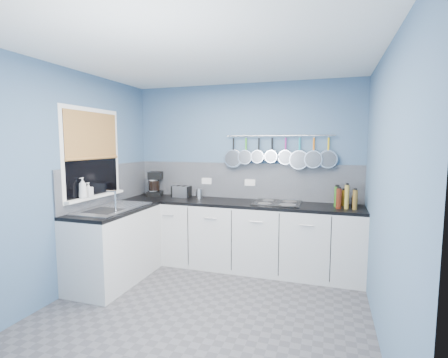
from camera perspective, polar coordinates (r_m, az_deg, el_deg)
The scene contains 45 objects.
floor at distance 3.64m, azimuth -3.07°, elevation -21.47°, with size 3.20×3.00×0.02m, color #47474C.
ceiling at distance 3.33m, azimuth -3.34°, elevation 20.66°, with size 3.20×3.00×0.02m, color white.
wall_back at distance 4.68m, azimuth 3.42°, elevation 0.93°, with size 3.20×0.02×2.50m, color #446182.
wall_front at distance 1.94m, azimuth -19.49°, elevation -6.89°, with size 3.20×0.02×2.50m, color #446182.
wall_left at distance 4.11m, azimuth -24.67°, elevation -0.36°, with size 0.02×3.00×2.50m, color #446182.
wall_right at distance 3.07m, azimuth 26.14°, elevation -2.44°, with size 0.02×3.00×2.50m, color #446182.
backsplash_back at distance 4.67m, azimuth 3.35°, elevation -0.31°, with size 3.20×0.02×0.50m, color gray.
backsplash_left at distance 4.56m, azimuth -19.34°, elevation -0.81°, with size 0.02×1.80×0.50m, color gray.
cabinet_run_back at distance 4.54m, azimuth 2.37°, elevation -9.78°, with size 3.20×0.60×0.86m, color beige.
worktop_back at distance 4.44m, azimuth 2.40°, elevation -4.18°, with size 3.20×0.60×0.04m, color black.
cabinet_run_left at distance 4.30m, azimuth -18.32°, elevation -10.99°, with size 0.60×1.20×0.86m, color beige.
worktop_left at distance 4.20m, azimuth -18.53°, elevation -5.10°, with size 0.60×1.20×0.04m, color black.
window_frame at distance 4.29m, azimuth -21.80°, elevation 4.04°, with size 0.01×1.00×1.10m, color white.
window_glass at distance 4.29m, azimuth -21.75°, elevation 4.04°, with size 0.01×0.90×1.00m, color black.
bamboo_blind at distance 4.28m, azimuth -21.79°, elevation 7.05°, with size 0.01×0.90×0.55m, color #9B6233.
window_sill at distance 4.32m, azimuth -21.28°, elevation -2.79°, with size 0.10×0.98×0.03m, color white.
sink_unit at distance 4.19m, azimuth -18.54°, elevation -4.78°, with size 0.50×0.95×0.01m, color silver.
mixer_tap at distance 3.93m, azimuth -18.27°, elevation -3.61°, with size 0.12×0.08×0.26m, color silver, non-canonical shape.
socket_left at distance 4.83m, azimuth -3.03°, elevation -0.34°, with size 0.15×0.01×0.09m, color white.
socket_right at distance 4.64m, azimuth 4.50°, elevation -0.62°, with size 0.15×0.01×0.09m, color white.
pot_rail at distance 4.51m, azimuth 9.50°, elevation 7.40°, with size 0.02×0.02×1.45m, color silver.
soap_bottle_a at distance 4.11m, azimuth -23.24°, elevation -1.42°, with size 0.09×0.09×0.24m, color white.
soap_bottle_b at distance 4.18m, azimuth -22.37°, elevation -1.72°, with size 0.08×0.08×0.17m, color white.
paper_towel at distance 5.01m, azimuth -12.11°, elevation -1.34°, with size 0.12×0.12×0.27m, color white.
coffee_maker at distance 5.01m, azimuth -11.86°, elevation -0.81°, with size 0.20×0.22×0.36m, color black, non-canonical shape.
toaster at distance 4.83m, azimuth -7.39°, elevation -2.16°, with size 0.25×0.14×0.16m, color silver.
canister at distance 4.72m, azimuth -4.31°, elevation -2.50°, with size 0.09×0.09×0.13m, color silver.
hob at distance 4.36m, azimuth 9.23°, elevation -4.10°, with size 0.60×0.53×0.01m, color black.
pan_0 at distance 4.63m, azimuth 1.61°, elevation 4.74°, with size 0.25×0.06×0.44m, color silver, non-canonical shape.
pan_1 at distance 4.58m, azimuth 3.80°, elevation 5.01°, with size 0.20×0.09×0.39m, color silver, non-canonical shape.
pan_2 at distance 4.54m, azimuth 6.03°, elevation 5.11°, with size 0.18×0.12×0.37m, color silver, non-canonical shape.
pan_3 at distance 4.51m, azimuth 8.29°, elevation 5.12°, with size 0.17×0.11×0.36m, color silver, non-canonical shape.
pan_4 at distance 4.48m, azimuth 10.58°, elevation 4.93°, with size 0.19×0.06×0.38m, color silver, non-canonical shape.
pan_5 at distance 4.47m, azimuth 12.89°, elevation 4.49°, with size 0.25×0.08×0.44m, color silver, non-canonical shape.
pan_6 at distance 4.45m, azimuth 15.23°, elevation 4.57°, with size 0.23×0.09×0.42m, color silver, non-canonical shape.
pan_7 at distance 4.45m, azimuth 17.57°, elevation 4.51°, with size 0.23×0.06×0.42m, color silver, non-canonical shape.
condiment_0 at distance 4.38m, azimuth 21.67°, elevation -3.57°, with size 0.05×0.05×0.14m, color brown.
condiment_1 at distance 4.38m, azimuth 20.05°, elevation -3.10°, with size 0.07×0.07×0.20m, color #8C5914.
condiment_2 at distance 4.37m, azimuth 18.95°, elevation -2.81°, with size 0.06×0.06×0.24m, color black.
condiment_3 at distance 4.30m, azimuth 21.55°, elevation -3.81°, with size 0.06×0.06×0.13m, color black.
condiment_4 at distance 4.30m, azimuth 20.37°, elevation -3.89°, with size 0.05×0.05×0.11m, color #3F721E.
condiment_5 at distance 4.29m, azimuth 18.94°, elevation -2.90°, with size 0.07×0.07×0.25m, color #265919.
condiment_6 at distance 4.19m, azimuth 21.71°, elevation -3.35°, with size 0.06×0.06×0.23m, color brown.
condiment_7 at distance 4.19m, azimuth 20.45°, elevation -2.92°, with size 0.05×0.05×0.29m, color olive.
condiment_8 at distance 4.18m, azimuth 19.23°, elevation -3.20°, with size 0.06×0.06×0.24m, color #4C190C.
Camera 1 is at (1.15, -3.01, 1.68)m, focal length 26.45 mm.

